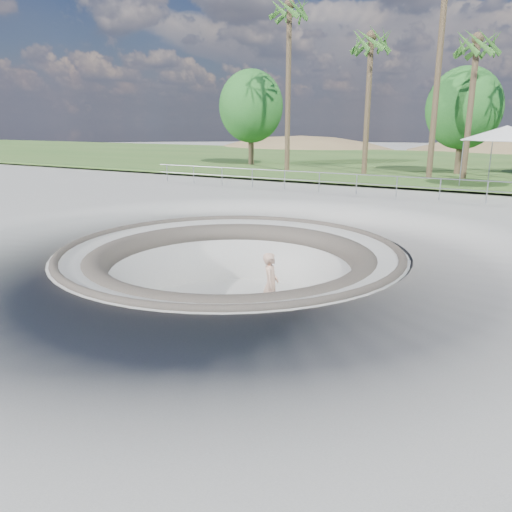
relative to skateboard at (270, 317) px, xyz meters
name	(u,v)px	position (x,y,z in m)	size (l,w,h in m)	color
ground	(231,249)	(-1.46, 0.21, 1.83)	(180.00, 180.00, 0.00)	#A7A6A2
skate_bowl	(232,306)	(-1.46, 0.21, 0.00)	(14.00, 14.00, 4.10)	#A7A6A2
grass_strip	(435,163)	(-1.46, 34.21, 2.05)	(180.00, 36.00, 0.12)	#335A24
distant_hills	(493,209)	(2.32, 57.38, -5.19)	(103.20, 45.00, 28.60)	brown
safety_railing	(357,184)	(-1.46, 12.21, 2.52)	(25.00, 0.06, 1.03)	gray
skateboard	(270,317)	(0.00, 0.00, 0.00)	(0.87, 0.52, 0.09)	olive
skater	(271,285)	(0.00, 0.00, 0.98)	(0.70, 0.46, 1.93)	tan
canopy_white	(507,133)	(4.72, 18.21, 4.95)	(5.87, 5.87, 3.24)	gray
palm_a	(289,16)	(-9.51, 21.01, 12.45)	(2.60, 2.60, 11.96)	brown
palm_b	(371,45)	(-3.92, 21.51, 10.31)	(2.60, 2.60, 9.64)	brown
palm_d	(477,47)	(2.41, 21.63, 9.77)	(2.60, 2.60, 9.06)	brown
bushy_tree_left	(251,106)	(-14.47, 24.50, 6.74)	(5.29, 4.81, 7.64)	brown
bushy_tree_mid	(464,109)	(1.67, 24.56, 6.39)	(4.91, 4.46, 7.08)	brown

